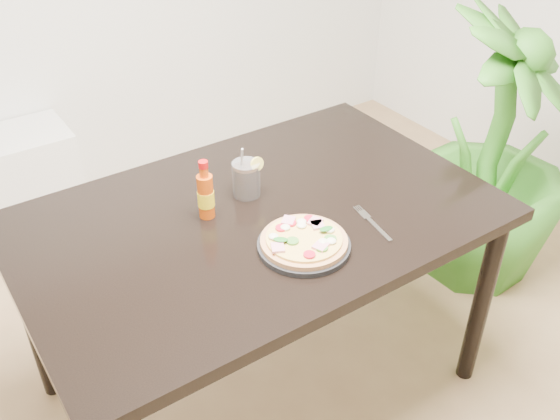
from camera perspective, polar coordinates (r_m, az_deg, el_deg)
dining_table at (r=1.90m, az=-2.03°, el=-2.33°), size 1.40×0.90×0.75m
plate at (r=1.71m, az=2.19°, el=-3.27°), size 0.26×0.26×0.02m
pizza at (r=1.70m, az=2.22°, el=-2.71°), size 0.24×0.24×0.03m
hot_sauce_bottle at (r=1.81m, az=-6.81°, el=1.37°), size 0.05×0.05×0.19m
cola_cup at (r=1.91m, az=-3.10°, el=2.80°), size 0.09×0.09×0.17m
fork at (r=1.82m, az=8.36°, el=-1.09°), size 0.05×0.19×0.00m
houseplant at (r=2.65m, az=19.06°, el=4.94°), size 0.88×0.88×1.14m
plant_pot at (r=2.90m, az=17.36°, el=-2.99°), size 0.28×0.28×0.22m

